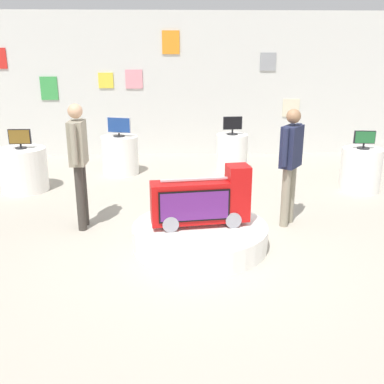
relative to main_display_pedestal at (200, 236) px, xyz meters
The scene contains 14 objects.
ground_plane 0.19m from the main_display_pedestal, ahead, with size 30.00×30.00×0.00m, color #A8A091.
back_wall_display 5.58m from the main_display_pedestal, 88.93° to the left, with size 12.73×0.13×3.29m.
main_display_pedestal is the anchor object (origin of this frame).
novelty_firetruck_tv 0.47m from the main_display_pedestal, ahead, with size 1.28×0.49×0.77m.
display_pedestal_left_rear 3.90m from the main_display_pedestal, 111.63° to the left, with size 0.74×0.74×0.78m, color white.
tv_on_left_rear 3.98m from the main_display_pedestal, 111.63° to the left, with size 0.50×0.23×0.39m.
display_pedestal_center_rear 3.86m from the main_display_pedestal, 76.87° to the left, with size 0.65×0.65×0.78m, color white.
tv_on_center_rear 3.94m from the main_display_pedestal, 76.86° to the left, with size 0.39×0.23×0.37m.
display_pedestal_right_rear 3.97m from the main_display_pedestal, 140.12° to the left, with size 0.84×0.84×0.78m, color white.
tv_on_right_rear 4.04m from the main_display_pedestal, 140.17° to the left, with size 0.39×0.20×0.35m.
display_pedestal_far_right 3.80m from the main_display_pedestal, 37.20° to the left, with size 0.71×0.71×0.78m, color white.
tv_on_far_right 3.87m from the main_display_pedestal, 37.16° to the left, with size 0.37×0.22×0.32m.
shopper_browsing_near_truck 1.72m from the main_display_pedestal, 29.07° to the left, with size 0.38×0.47×1.68m.
shopper_browsing_rear 2.00m from the main_display_pedestal, 156.25° to the left, with size 0.20×0.56×1.77m.
Camera 1 is at (-0.42, -5.30, 2.45)m, focal length 41.64 mm.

